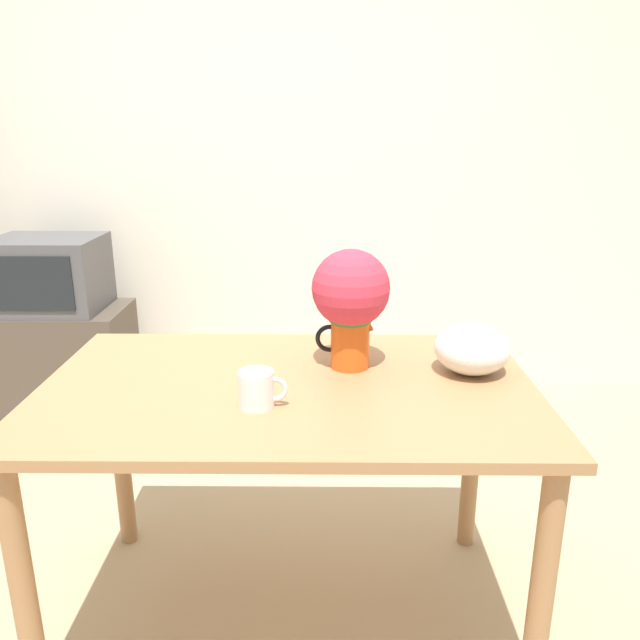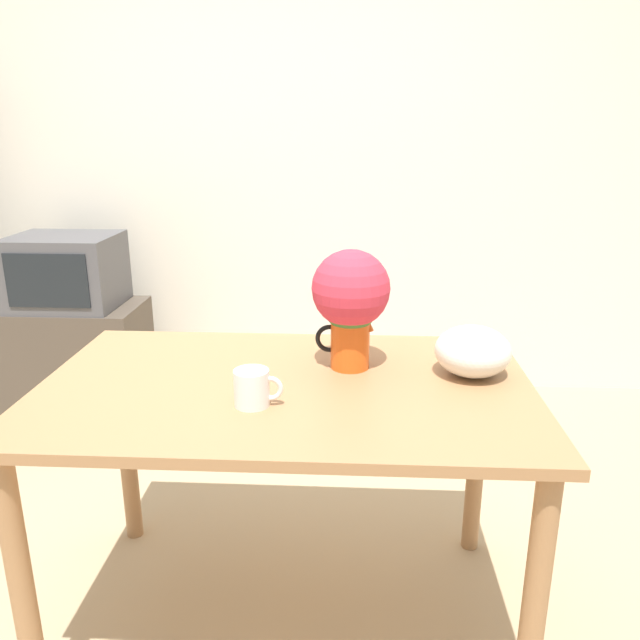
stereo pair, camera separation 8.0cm
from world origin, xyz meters
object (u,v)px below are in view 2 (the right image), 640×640
object	(u,v)px
white_bowl	(473,351)
tv_set	(66,271)
flower_vase	(351,299)
coffee_mug	(253,388)

from	to	relation	value
white_bowl	tv_set	size ratio (longest dim) A/B	0.41
flower_vase	white_bowl	size ratio (longest dim) A/B	1.64
flower_vase	tv_set	size ratio (longest dim) A/B	0.67
tv_set	white_bowl	bearing A→B (deg)	-37.27
white_bowl	flower_vase	bearing A→B (deg)	173.51
coffee_mug	tv_set	bearing A→B (deg)	127.19
coffee_mug	white_bowl	size ratio (longest dim) A/B	0.58
coffee_mug	tv_set	world-z (taller)	tv_set
coffee_mug	white_bowl	distance (m)	0.65
coffee_mug	tv_set	xyz separation A→B (m)	(-1.25, 1.65, -0.08)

